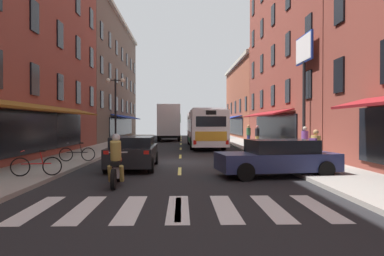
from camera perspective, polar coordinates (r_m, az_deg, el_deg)
name	(u,v)px	position (r m, az deg, el deg)	size (l,w,h in m)	color
ground_plane	(180,163)	(18.47, -1.91, -5.58)	(34.80, 80.00, 0.10)	black
lane_centre_dashes	(180,162)	(18.21, -1.91, -5.50)	(0.14, 73.90, 0.01)	#DBCC4C
crosswalk_near	(178,208)	(8.59, -2.22, -12.64)	(7.10, 2.80, 0.01)	silver
sidewalk_left	(64,161)	(19.40, -19.68, -4.96)	(3.00, 80.00, 0.14)	gray
sidewalk_right	(294,160)	(19.35, 15.91, -4.96)	(3.00, 80.00, 0.14)	gray
storefront_row_right	(378,49)	(23.59, 27.55, 11.12)	(9.44, 79.90, 16.92)	brown
billboard_sign	(304,65)	(21.61, 17.43, 9.58)	(0.40, 2.59, 6.88)	black
transit_bus	(205,128)	(29.77, 2.03, 0.04)	(2.74, 11.33, 3.07)	white
box_truck	(169,123)	(40.16, -3.66, 0.85)	(2.59, 7.38, 3.97)	#B21E19
sedan_near	(170,132)	(51.00, -3.58, -0.70)	(2.04, 4.36, 1.32)	navy
sedan_mid	(133,152)	(15.95, -9.34, -3.81)	(2.04, 4.42, 1.41)	black
sedan_far	(278,158)	(13.81, 13.50, -4.62)	(4.59, 2.44, 1.38)	navy
motorcycle_rider	(116,164)	(11.71, -11.98, -5.55)	(0.62, 2.07, 1.66)	black
bicycle_near	(77,154)	(18.39, -17.81, -3.92)	(1.71, 0.48, 0.91)	black
bicycle_mid	(36,166)	(13.77, -23.53, -5.52)	(1.69, 0.51, 0.91)	black
pedestrian_near	(315,150)	(14.30, 19.07, -3.29)	(0.50, 0.50, 1.62)	#4C4C51
pedestrian_mid	(249,135)	(31.02, 9.00, -1.03)	(0.36, 0.36, 1.71)	navy
pedestrian_far	(257,135)	(29.67, 10.35, -1.17)	(0.36, 0.36, 1.67)	#B29947
pedestrian_rear	(305,142)	(20.00, 17.53, -2.11)	(0.36, 0.36, 1.68)	#B29947
street_lamp_twin	(116,109)	(27.60, -12.09, 2.95)	(1.42, 0.32, 5.25)	black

